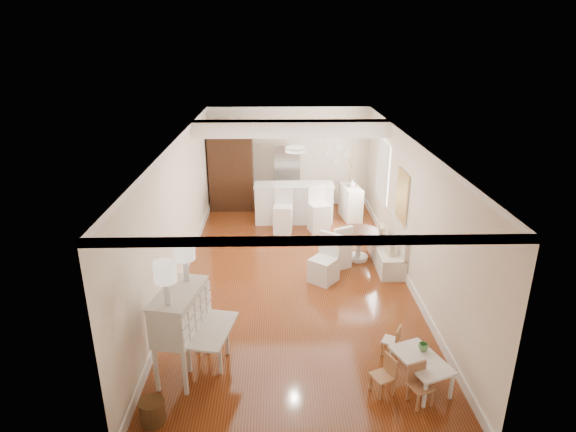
{
  "coord_description": "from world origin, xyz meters",
  "views": [
    {
      "loc": [
        -0.32,
        -8.76,
        4.62
      ],
      "look_at": [
        -0.11,
        0.3,
        1.21
      ],
      "focal_mm": 30.0,
      "sensor_mm": 36.0,
      "label": 1
    }
  ],
  "objects_px": {
    "sideboard": "(351,203)",
    "gustavian_armchair": "(208,333)",
    "kids_chair_a": "(383,376)",
    "kids_chair_b": "(391,340)",
    "wicker_basket": "(152,411)",
    "fridge": "(300,178)",
    "bar_stool_right": "(319,210)",
    "kids_table": "(420,372)",
    "bar_stool_left": "(283,211)",
    "kids_chair_c": "(421,386)",
    "dining_table": "(358,246)",
    "slip_chair_far": "(337,245)",
    "slip_chair_near": "(324,259)",
    "secretary_bureau": "(182,332)",
    "breakfast_counter": "(294,203)",
    "pantry_cabinet": "(231,169)"
  },
  "relations": [
    {
      "from": "wicker_basket",
      "to": "kids_table",
      "type": "distance_m",
      "value": 3.63
    },
    {
      "from": "kids_chair_c",
      "to": "bar_stool_right",
      "type": "distance_m",
      "value": 6.14
    },
    {
      "from": "gustavian_armchair",
      "to": "fridge",
      "type": "bearing_deg",
      "value": -6.44
    },
    {
      "from": "bar_stool_right",
      "to": "sideboard",
      "type": "xyz_separation_m",
      "value": [
        0.92,
        0.89,
        -0.13
      ]
    },
    {
      "from": "breakfast_counter",
      "to": "slip_chair_near",
      "type": "bearing_deg",
      "value": -81.7
    },
    {
      "from": "kids_chair_c",
      "to": "slip_chair_far",
      "type": "relative_size",
      "value": 0.62
    },
    {
      "from": "kids_chair_a",
      "to": "kids_chair_b",
      "type": "distance_m",
      "value": 0.91
    },
    {
      "from": "kids_chair_a",
      "to": "kids_chair_b",
      "type": "height_order",
      "value": "kids_chair_a"
    },
    {
      "from": "wicker_basket",
      "to": "pantry_cabinet",
      "type": "height_order",
      "value": "pantry_cabinet"
    },
    {
      "from": "kids_chair_c",
      "to": "breakfast_counter",
      "type": "distance_m",
      "value": 6.92
    },
    {
      "from": "bar_stool_left",
      "to": "secretary_bureau",
      "type": "bearing_deg",
      "value": -99.86
    },
    {
      "from": "gustavian_armchair",
      "to": "bar_stool_right",
      "type": "distance_m",
      "value": 5.54
    },
    {
      "from": "gustavian_armchair",
      "to": "bar_stool_right",
      "type": "xyz_separation_m",
      "value": [
        2.07,
        5.14,
        0.06
      ]
    },
    {
      "from": "wicker_basket",
      "to": "fridge",
      "type": "xyz_separation_m",
      "value": [
        2.23,
        8.06,
        0.74
      ]
    },
    {
      "from": "kids_chair_a",
      "to": "bar_stool_right",
      "type": "height_order",
      "value": "bar_stool_right"
    },
    {
      "from": "gustavian_armchair",
      "to": "kids_table",
      "type": "relative_size",
      "value": 1.18
    },
    {
      "from": "kids_table",
      "to": "kids_chair_c",
      "type": "bearing_deg",
      "value": -105.24
    },
    {
      "from": "kids_chair_b",
      "to": "slip_chair_near",
      "type": "height_order",
      "value": "slip_chair_near"
    },
    {
      "from": "kids_chair_b",
      "to": "kids_chair_c",
      "type": "bearing_deg",
      "value": 36.69
    },
    {
      "from": "kids_table",
      "to": "slip_chair_near",
      "type": "bearing_deg",
      "value": 109.15
    },
    {
      "from": "kids_table",
      "to": "sideboard",
      "type": "distance_m",
      "value": 6.6
    },
    {
      "from": "kids_chair_c",
      "to": "fridge",
      "type": "height_order",
      "value": "fridge"
    },
    {
      "from": "kids_table",
      "to": "bar_stool_right",
      "type": "distance_m",
      "value": 5.79
    },
    {
      "from": "wicker_basket",
      "to": "kids_chair_a",
      "type": "xyz_separation_m",
      "value": [
        3.02,
        0.46,
        0.13
      ]
    },
    {
      "from": "breakfast_counter",
      "to": "kids_table",
      "type": "bearing_deg",
      "value": -76.35
    },
    {
      "from": "gustavian_armchair",
      "to": "dining_table",
      "type": "bearing_deg",
      "value": -31.45
    },
    {
      "from": "bar_stool_left",
      "to": "sideboard",
      "type": "relative_size",
      "value": 1.2
    },
    {
      "from": "kids_chair_c",
      "to": "bar_stool_left",
      "type": "distance_m",
      "value": 6.26
    },
    {
      "from": "slip_chair_far",
      "to": "pantry_cabinet",
      "type": "bearing_deg",
      "value": -83.73
    },
    {
      "from": "kids_chair_b",
      "to": "bar_stool_right",
      "type": "xyz_separation_m",
      "value": [
        -0.69,
        5.0,
        0.32
      ]
    },
    {
      "from": "secretary_bureau",
      "to": "fridge",
      "type": "distance_m",
      "value": 7.34
    },
    {
      "from": "sideboard",
      "to": "kids_chair_a",
      "type": "bearing_deg",
      "value": -102.92
    },
    {
      "from": "gustavian_armchair",
      "to": "pantry_cabinet",
      "type": "bearing_deg",
      "value": 9.11
    },
    {
      "from": "gustavian_armchair",
      "to": "kids_chair_b",
      "type": "height_order",
      "value": "gustavian_armchair"
    },
    {
      "from": "wicker_basket",
      "to": "kids_chair_b",
      "type": "xyz_separation_m",
      "value": [
        3.32,
        1.31,
        0.09
      ]
    },
    {
      "from": "kids_chair_b",
      "to": "bar_stool_right",
      "type": "bearing_deg",
      "value": -143.78
    },
    {
      "from": "breakfast_counter",
      "to": "slip_chair_far",
      "type": "bearing_deg",
      "value": -72.4
    },
    {
      "from": "kids_chair_a",
      "to": "kids_chair_c",
      "type": "xyz_separation_m",
      "value": [
        0.46,
        -0.22,
        0.01
      ]
    },
    {
      "from": "secretary_bureau",
      "to": "fridge",
      "type": "bearing_deg",
      "value": 85.61
    },
    {
      "from": "gustavian_armchair",
      "to": "bar_stool_right",
      "type": "bearing_deg",
      "value": -14.75
    },
    {
      "from": "dining_table",
      "to": "slip_chair_far",
      "type": "distance_m",
      "value": 0.6
    },
    {
      "from": "kids_chair_b",
      "to": "kids_chair_c",
      "type": "xyz_separation_m",
      "value": [
        0.16,
        -1.07,
        0.04
      ]
    },
    {
      "from": "dining_table",
      "to": "slip_chair_far",
      "type": "xyz_separation_m",
      "value": [
        -0.5,
        -0.3,
        0.14
      ]
    },
    {
      "from": "wicker_basket",
      "to": "bar_stool_left",
      "type": "relative_size",
      "value": 0.29
    },
    {
      "from": "kids_chair_b",
      "to": "kids_chair_a",
      "type": "bearing_deg",
      "value": 8.52
    },
    {
      "from": "secretary_bureau",
      "to": "slip_chair_near",
      "type": "relative_size",
      "value": 1.35
    },
    {
      "from": "kids_table",
      "to": "bar_stool_left",
      "type": "xyz_separation_m",
      "value": [
        -1.84,
        5.64,
        0.34
      ]
    },
    {
      "from": "kids_chair_c",
      "to": "dining_table",
      "type": "distance_m",
      "value": 4.44
    },
    {
      "from": "sideboard",
      "to": "gustavian_armchair",
      "type": "bearing_deg",
      "value": -124.75
    },
    {
      "from": "kids_table",
      "to": "breakfast_counter",
      "type": "relative_size",
      "value": 0.43
    }
  ]
}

